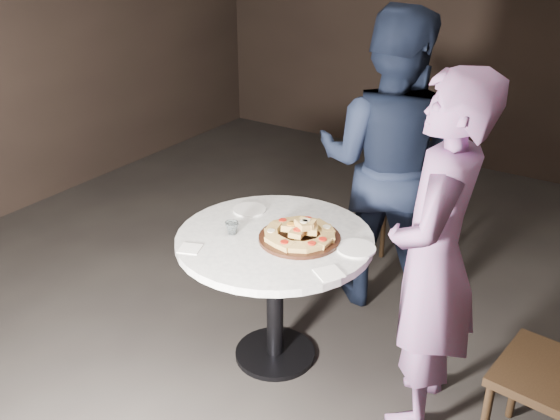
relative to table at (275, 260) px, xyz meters
The scene contains 12 objects.
floor 0.64m from the table, 13.31° to the left, with size 7.00×7.00×0.00m, color black.
table is the anchor object (origin of this frame).
serving_board 0.20m from the table, 16.82° to the left, with size 0.42×0.42×0.02m, color black.
focaccia_pile 0.23m from the table, 16.79° to the left, with size 0.38×0.38×0.10m.
plate_left 0.37m from the table, 148.88° to the left, with size 0.19×0.19×0.01m, color white.
plate_right 0.46m from the table, 14.19° to the left, with size 0.20×0.20×0.01m, color white.
water_glass 0.29m from the table, 153.33° to the right, with size 0.07×0.07×0.07m, color silver.
napkin_near 0.47m from the table, 128.42° to the right, with size 0.10×0.10×0.01m, color white.
napkin_far 0.47m from the table, 21.91° to the right, with size 0.12×0.12×0.01m, color white.
chair_far 1.47m from the table, 82.26° to the left, with size 0.42×0.44×0.87m.
diner_navy 0.99m from the table, 77.77° to the left, with size 0.90×0.70×1.85m, color black.
diner_teal 0.87m from the table, ahead, with size 0.64×0.42×1.75m, color slate.
Camera 1 is at (1.49, -2.39, 2.29)m, focal length 40.00 mm.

